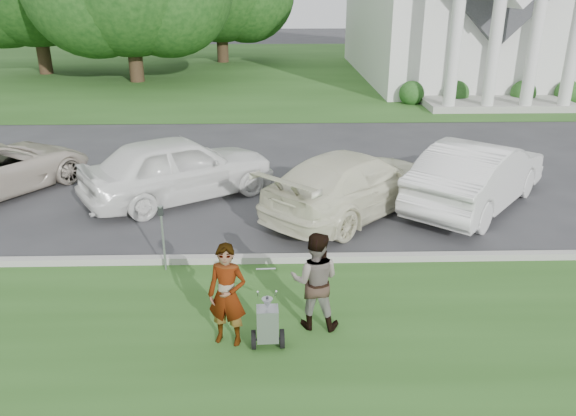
{
  "coord_description": "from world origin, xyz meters",
  "views": [
    {
      "loc": [
        -0.63,
        -9.07,
        4.99
      ],
      "look_at": [
        -0.39,
        0.0,
        1.35
      ],
      "focal_mm": 35.0,
      "sensor_mm": 36.0,
      "label": 1
    }
  ],
  "objects_px": {
    "striping_cart": "(268,325)",
    "parking_meter_near": "(162,230)",
    "person_left": "(227,296)",
    "car_c": "(353,183)",
    "car_b": "(179,168)",
    "person_right": "(315,281)",
    "car_d": "(478,174)"
  },
  "relations": [
    {
      "from": "striping_cart",
      "to": "parking_meter_near",
      "type": "height_order",
      "value": "parking_meter_near"
    },
    {
      "from": "person_left",
      "to": "car_c",
      "type": "height_order",
      "value": "person_left"
    },
    {
      "from": "person_left",
      "to": "car_c",
      "type": "xyz_separation_m",
      "value": [
        2.5,
        5.07,
        -0.07
      ]
    },
    {
      "from": "parking_meter_near",
      "to": "car_b",
      "type": "relative_size",
      "value": 0.27
    },
    {
      "from": "person_right",
      "to": "car_d",
      "type": "bearing_deg",
      "value": -120.69
    },
    {
      "from": "car_b",
      "to": "car_d",
      "type": "relative_size",
      "value": 0.98
    },
    {
      "from": "person_left",
      "to": "parking_meter_near",
      "type": "bearing_deg",
      "value": 135.05
    },
    {
      "from": "person_right",
      "to": "car_b",
      "type": "height_order",
      "value": "car_b"
    },
    {
      "from": "car_b",
      "to": "person_left",
      "type": "bearing_deg",
      "value": 162.74
    },
    {
      "from": "car_d",
      "to": "person_left",
      "type": "bearing_deg",
      "value": 84.76
    },
    {
      "from": "person_left",
      "to": "car_d",
      "type": "distance_m",
      "value": 7.71
    },
    {
      "from": "car_b",
      "to": "car_c",
      "type": "relative_size",
      "value": 0.95
    },
    {
      "from": "person_left",
      "to": "car_b",
      "type": "bearing_deg",
      "value": 119.63
    },
    {
      "from": "parking_meter_near",
      "to": "car_d",
      "type": "bearing_deg",
      "value": 24.37
    },
    {
      "from": "car_c",
      "to": "car_b",
      "type": "bearing_deg",
      "value": 30.51
    },
    {
      "from": "car_b",
      "to": "car_d",
      "type": "bearing_deg",
      "value": -127.72
    },
    {
      "from": "striping_cart",
      "to": "car_b",
      "type": "distance_m",
      "value": 6.61
    },
    {
      "from": "striping_cart",
      "to": "person_left",
      "type": "bearing_deg",
      "value": 164.67
    },
    {
      "from": "person_left",
      "to": "striping_cart",
      "type": "bearing_deg",
      "value": 1.27
    },
    {
      "from": "car_c",
      "to": "car_d",
      "type": "relative_size",
      "value": 1.03
    },
    {
      "from": "car_d",
      "to": "car_b",
      "type": "bearing_deg",
      "value": 34.87
    },
    {
      "from": "person_right",
      "to": "striping_cart",
      "type": "bearing_deg",
      "value": 46.16
    },
    {
      "from": "striping_cart",
      "to": "parking_meter_near",
      "type": "xyz_separation_m",
      "value": [
        -1.92,
        2.43,
        0.43
      ]
    },
    {
      "from": "person_left",
      "to": "person_right",
      "type": "height_order",
      "value": "person_left"
    },
    {
      "from": "person_left",
      "to": "person_right",
      "type": "bearing_deg",
      "value": 31.75
    },
    {
      "from": "parking_meter_near",
      "to": "car_b",
      "type": "height_order",
      "value": "car_b"
    },
    {
      "from": "car_b",
      "to": "person_right",
      "type": "bearing_deg",
      "value": 175.02
    },
    {
      "from": "person_right",
      "to": "car_c",
      "type": "relative_size",
      "value": 0.32
    },
    {
      "from": "striping_cart",
      "to": "person_right",
      "type": "xyz_separation_m",
      "value": [
        0.72,
        0.54,
        0.4
      ]
    },
    {
      "from": "car_c",
      "to": "person_right",
      "type": "bearing_deg",
      "value": 119.77
    },
    {
      "from": "striping_cart",
      "to": "person_right",
      "type": "height_order",
      "value": "person_right"
    },
    {
      "from": "striping_cart",
      "to": "parking_meter_near",
      "type": "distance_m",
      "value": 3.13
    }
  ]
}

